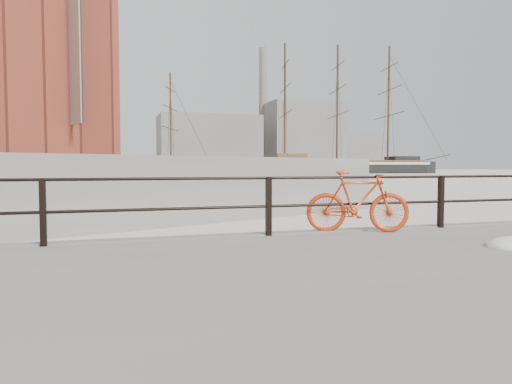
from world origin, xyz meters
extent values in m
imported|color=red|center=(-5.36, -0.25, 0.90)|extent=(1.80, 0.86, 1.09)
cube|color=gray|center=(20.00, 140.00, 9.00)|extent=(32.00, 18.00, 18.00)
cube|color=gray|center=(55.00, 145.00, 12.00)|extent=(26.00, 20.00, 24.00)
cube|color=gray|center=(78.00, 150.00, 7.00)|extent=(20.00, 16.00, 14.00)
cylinder|color=gray|center=(42.00, 150.00, 22.00)|extent=(2.80, 2.80, 44.00)
camera|label=1|loc=(-9.48, -7.44, 1.52)|focal=32.00mm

